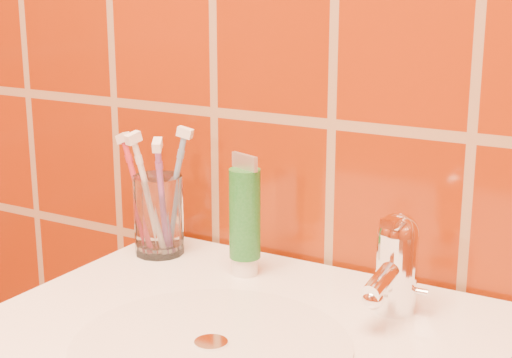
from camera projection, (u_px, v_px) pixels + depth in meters
The scene contains 7 objects.
glass_tumbler at pixel (159, 215), 1.09m from camera, with size 0.07×0.07×0.11m, color white.
toothpaste_tube at pixel (245, 219), 1.01m from camera, with size 0.05×0.04×0.16m.
faucet at pixel (396, 261), 0.90m from camera, with size 0.05×0.11×0.12m.
toothbrush_0 at pixel (162, 199), 1.06m from camera, with size 0.05×0.07×0.18m, color #864493, non-canonical shape.
toothbrush_1 at pixel (149, 196), 1.06m from camera, with size 0.04×0.07×0.19m, color silver, non-canonical shape.
toothbrush_2 at pixel (139, 194), 1.10m from camera, with size 0.08×0.04×0.17m, color #A62332, non-canonical shape.
toothbrush_3 at pixel (173, 191), 1.09m from camera, with size 0.06×0.03×0.19m, color #6E96C4, non-canonical shape.
Camera 1 is at (0.42, 0.28, 1.23)m, focal length 55.00 mm.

